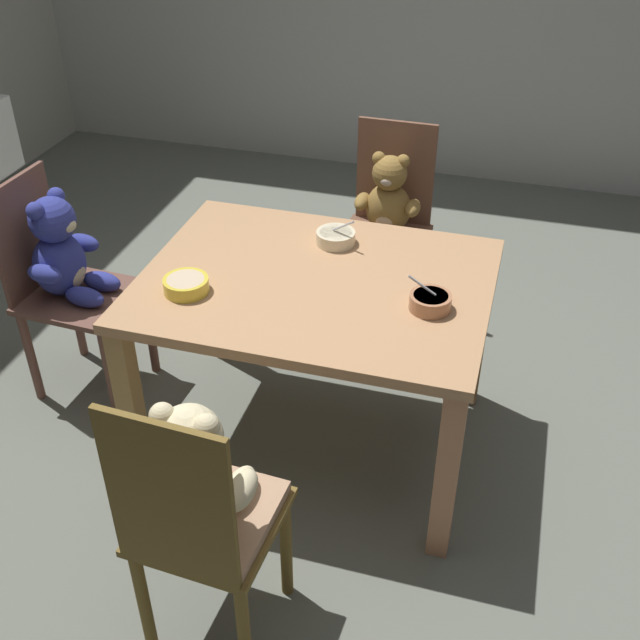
# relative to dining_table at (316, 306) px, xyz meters

# --- Properties ---
(ground_plane) EXTENTS (5.20, 5.20, 0.04)m
(ground_plane) POSITION_rel_dining_table_xyz_m (0.00, 0.00, -0.62)
(ground_plane) COLOR slate
(dining_table) EXTENTS (1.14, 0.88, 0.71)m
(dining_table) POSITION_rel_dining_table_xyz_m (0.00, 0.00, 0.00)
(dining_table) COLOR tan
(dining_table) RESTS_ON ground_plane
(teddy_chair_far_center) EXTENTS (0.37, 0.37, 0.89)m
(teddy_chair_far_center) POSITION_rel_dining_table_xyz_m (0.06, 0.87, -0.06)
(teddy_chair_far_center) COLOR brown
(teddy_chair_far_center) RESTS_ON ground_plane
(teddy_chair_near_left) EXTENTS (0.43, 0.39, 0.89)m
(teddy_chair_near_left) POSITION_rel_dining_table_xyz_m (-1.01, 0.06, -0.04)
(teddy_chair_near_left) COLOR brown
(teddy_chair_near_left) RESTS_ON ground_plane
(teddy_chair_near_front) EXTENTS (0.38, 0.38, 0.93)m
(teddy_chair_near_front) POSITION_rel_dining_table_xyz_m (-0.06, -0.86, -0.03)
(teddy_chair_near_front) COLOR brown
(teddy_chair_near_front) RESTS_ON ground_plane
(porridge_bowl_cream_far_center) EXTENTS (0.14, 0.14, 0.11)m
(porridge_bowl_cream_far_center) POSITION_rel_dining_table_xyz_m (0.00, 0.25, 0.13)
(porridge_bowl_cream_far_center) COLOR beige
(porridge_bowl_cream_far_center) RESTS_ON dining_table
(porridge_bowl_terracotta_near_right) EXTENTS (0.14, 0.13, 0.12)m
(porridge_bowl_terracotta_near_right) POSITION_rel_dining_table_xyz_m (0.39, -0.07, 0.13)
(porridge_bowl_terracotta_near_right) COLOR #B37752
(porridge_bowl_terracotta_near_right) RESTS_ON dining_table
(porridge_bowl_yellow_near_left) EXTENTS (0.15, 0.15, 0.05)m
(porridge_bowl_yellow_near_left) POSITION_rel_dining_table_xyz_m (-0.38, -0.19, 0.13)
(porridge_bowl_yellow_near_left) COLOR yellow
(porridge_bowl_yellow_near_left) RESTS_ON dining_table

